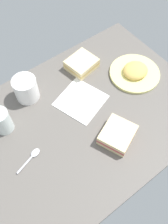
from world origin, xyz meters
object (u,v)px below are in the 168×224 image
at_px(sandwich_main, 118,135).
at_px(glass_of_milk, 2,122).
at_px(plate_of_food, 135,72).
at_px(spoon, 32,157).
at_px(coffee_mug_black, 26,88).
at_px(sandwich_side, 82,64).
at_px(paper_napkin, 81,100).

relative_size(sandwich_main, glass_of_milk, 1.52).
distance_m(plate_of_food, sandwich_main, 0.31).
bearing_deg(spoon, coffee_mug_black, -117.66).
bearing_deg(sandwich_side, paper_napkin, 52.14).
relative_size(glass_of_milk, paper_napkin, 0.59).
xyz_separation_m(coffee_mug_black, sandwich_main, (-0.16, 0.35, -0.03)).
distance_m(plate_of_food, paper_napkin, 0.26).
distance_m(plate_of_food, spoon, 0.53).
relative_size(coffee_mug_black, sandwich_main, 0.79).
height_order(glass_of_milk, spoon, glass_of_milk).
xyz_separation_m(glass_of_milk, paper_napkin, (-0.29, 0.07, -0.04)).
bearing_deg(sandwich_side, plate_of_food, 133.54).
xyz_separation_m(glass_of_milk, spoon, (-0.02, 0.16, -0.04)).
distance_m(sandwich_main, paper_napkin, 0.20).
bearing_deg(plate_of_food, sandwich_side, -46.46).
height_order(sandwich_side, glass_of_milk, glass_of_milk).
bearing_deg(spoon, paper_napkin, -162.40).
bearing_deg(paper_napkin, coffee_mug_black, -43.10).
height_order(coffee_mug_black, sandwich_main, coffee_mug_black).
distance_m(glass_of_milk, spoon, 0.16).
bearing_deg(paper_napkin, sandwich_main, 92.01).
relative_size(plate_of_food, glass_of_milk, 2.16).
distance_m(coffee_mug_black, sandwich_main, 0.38).
distance_m(sandwich_main, sandwich_side, 0.35).
xyz_separation_m(sandwich_side, spoon, (0.37, 0.22, -0.02)).
height_order(spoon, paper_napkin, spoon).
distance_m(plate_of_food, coffee_mug_black, 0.44).
relative_size(sandwich_main, paper_napkin, 0.90).
bearing_deg(plate_of_food, paper_napkin, -6.17).
xyz_separation_m(plate_of_food, sandwich_side, (0.15, -0.16, 0.01)).
relative_size(plate_of_food, paper_napkin, 1.28).
bearing_deg(glass_of_milk, spoon, 96.64).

